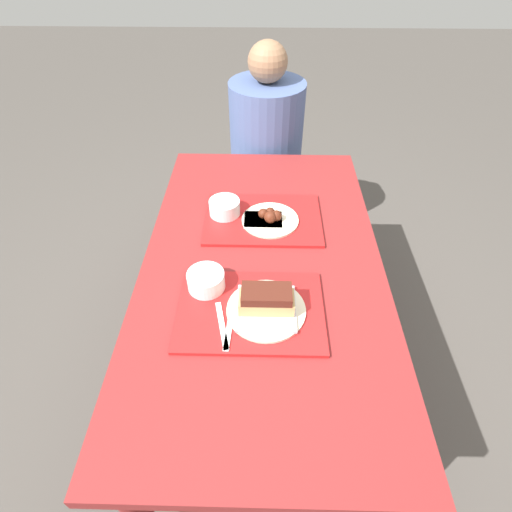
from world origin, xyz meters
TOP-DOWN VIEW (x-y plane):
  - ground_plane at (0.00, 0.00)m, footprint 12.00×12.00m
  - picnic_table at (0.00, 0.00)m, footprint 0.81×1.45m
  - picnic_bench_far at (0.00, 0.95)m, footprint 0.77×0.28m
  - tray_near at (-0.03, -0.21)m, footprint 0.43×0.31m
  - tray_far at (-0.00, 0.23)m, footprint 0.43×0.31m
  - bowl_coleslaw_near at (-0.17, -0.13)m, footprint 0.12×0.12m
  - brisket_sandwich_plate at (0.01, -0.22)m, footprint 0.23×0.23m
  - plastic_fork_near at (-0.11, -0.28)m, footprint 0.05×0.17m
  - plastic_knife_near at (-0.09, -0.28)m, footprint 0.03×0.17m
  - condiment_packet at (-0.03, -0.14)m, footprint 0.04×0.03m
  - bowl_coleslaw_far at (-0.15, 0.25)m, footprint 0.12×0.12m
  - wings_plate_far at (0.03, 0.21)m, footprint 0.21×0.21m
  - napkin_far at (-0.00, 0.21)m, footprint 0.14×0.10m
  - person_seated_across at (0.01, 0.95)m, footprint 0.37×0.37m

SIDE VIEW (x-z plane):
  - ground_plane at x=0.00m, z-range 0.00..0.00m
  - picnic_bench_far at x=0.00m, z-range 0.15..0.60m
  - picnic_table at x=0.00m, z-range 0.26..1.00m
  - tray_near at x=-0.03m, z-range 0.73..0.74m
  - tray_far at x=0.00m, z-range 0.73..0.74m
  - person_seated_across at x=0.01m, z-range 0.38..1.10m
  - plastic_fork_near at x=-0.11m, z-range 0.74..0.75m
  - plastic_knife_near at x=-0.09m, z-range 0.74..0.75m
  - condiment_packet at x=-0.03m, z-range 0.74..0.75m
  - napkin_far at x=0.00m, z-range 0.74..0.75m
  - wings_plate_far at x=0.03m, z-range 0.73..0.79m
  - brisket_sandwich_plate at x=0.01m, z-range 0.73..0.82m
  - bowl_coleslaw_near at x=-0.17m, z-range 0.75..0.80m
  - bowl_coleslaw_far at x=-0.15m, z-range 0.75..0.80m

